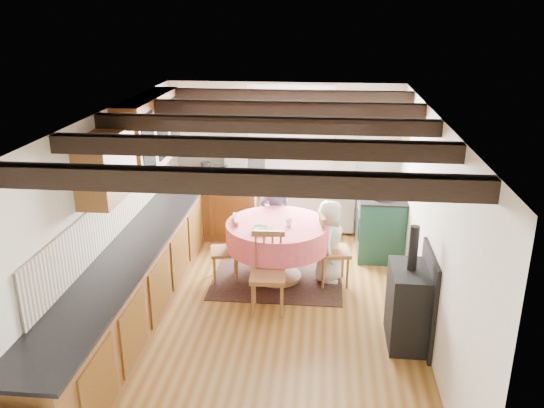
# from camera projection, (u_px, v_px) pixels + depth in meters

# --- Properties ---
(floor) EXTENTS (3.60, 5.50, 0.00)m
(floor) POSITION_uv_depth(u_px,v_px,m) (265.00, 318.00, 6.56)
(floor) COLOR olive
(floor) RESTS_ON ground
(ceiling) EXTENTS (3.60, 5.50, 0.00)m
(ceiling) POSITION_uv_depth(u_px,v_px,m) (264.00, 116.00, 5.76)
(ceiling) COLOR white
(ceiling) RESTS_ON ground
(wall_back) EXTENTS (3.60, 0.00, 2.40)m
(wall_back) POSITION_uv_depth(u_px,v_px,m) (284.00, 160.00, 8.74)
(wall_back) COLOR silver
(wall_back) RESTS_ON ground
(wall_front) EXTENTS (3.60, 0.00, 2.40)m
(wall_front) POSITION_uv_depth(u_px,v_px,m) (217.00, 381.00, 3.58)
(wall_front) COLOR silver
(wall_front) RESTS_ON ground
(wall_left) EXTENTS (0.00, 5.50, 2.40)m
(wall_left) POSITION_uv_depth(u_px,v_px,m) (108.00, 218.00, 6.33)
(wall_left) COLOR silver
(wall_left) RESTS_ON ground
(wall_right) EXTENTS (0.00, 5.50, 2.40)m
(wall_right) POSITION_uv_depth(u_px,v_px,m) (431.00, 230.00, 5.99)
(wall_right) COLOR silver
(wall_right) RESTS_ON ground
(beam_a) EXTENTS (3.60, 0.16, 0.16)m
(beam_a) POSITION_uv_depth(u_px,v_px,m) (233.00, 182.00, 3.91)
(beam_a) COLOR black
(beam_a) RESTS_ON ceiling
(beam_b) EXTENTS (3.60, 0.16, 0.16)m
(beam_b) POSITION_uv_depth(u_px,v_px,m) (252.00, 148.00, 4.85)
(beam_b) COLOR black
(beam_b) RESTS_ON ceiling
(beam_c) EXTENTS (3.60, 0.16, 0.16)m
(beam_c) POSITION_uv_depth(u_px,v_px,m) (264.00, 125.00, 5.79)
(beam_c) COLOR black
(beam_c) RESTS_ON ceiling
(beam_d) EXTENTS (3.60, 0.16, 0.16)m
(beam_d) POSITION_uv_depth(u_px,v_px,m) (274.00, 108.00, 6.72)
(beam_d) COLOR black
(beam_d) RESTS_ON ceiling
(beam_e) EXTENTS (3.60, 0.16, 0.16)m
(beam_e) POSITION_uv_depth(u_px,v_px,m) (281.00, 96.00, 7.66)
(beam_e) COLOR black
(beam_e) RESTS_ON ceiling
(splash_left) EXTENTS (0.02, 4.50, 0.55)m
(splash_left) POSITION_uv_depth(u_px,v_px,m) (119.00, 209.00, 6.61)
(splash_left) COLOR beige
(splash_left) RESTS_ON wall_left
(splash_back) EXTENTS (1.40, 0.02, 0.55)m
(splash_back) POSITION_uv_depth(u_px,v_px,m) (221.00, 158.00, 8.81)
(splash_back) COLOR beige
(splash_back) RESTS_ON wall_back
(base_cabinet_left) EXTENTS (0.60, 5.30, 0.88)m
(base_cabinet_left) POSITION_uv_depth(u_px,v_px,m) (139.00, 279.00, 6.55)
(base_cabinet_left) COLOR brown
(base_cabinet_left) RESTS_ON floor
(base_cabinet_back) EXTENTS (1.30, 0.60, 0.88)m
(base_cabinet_back) POSITION_uv_depth(u_px,v_px,m) (216.00, 209.00, 8.81)
(base_cabinet_back) COLOR brown
(base_cabinet_back) RESTS_ON floor
(worktop_left) EXTENTS (0.64, 5.30, 0.04)m
(worktop_left) POSITION_uv_depth(u_px,v_px,m) (137.00, 243.00, 6.40)
(worktop_left) COLOR black
(worktop_left) RESTS_ON base_cabinet_left
(worktop_back) EXTENTS (1.30, 0.64, 0.04)m
(worktop_back) POSITION_uv_depth(u_px,v_px,m) (215.00, 182.00, 8.63)
(worktop_back) COLOR black
(worktop_back) RESTS_ON base_cabinet_back
(wall_cabinet_glass) EXTENTS (0.34, 1.80, 0.90)m
(wall_cabinet_glass) POSITION_uv_depth(u_px,v_px,m) (150.00, 131.00, 7.18)
(wall_cabinet_glass) COLOR brown
(wall_cabinet_glass) RESTS_ON wall_left
(wall_cabinet_solid) EXTENTS (0.34, 0.90, 0.70)m
(wall_cabinet_solid) POSITION_uv_depth(u_px,v_px,m) (106.00, 166.00, 5.79)
(wall_cabinet_solid) COLOR brown
(wall_cabinet_solid) RESTS_ON wall_left
(window_frame) EXTENTS (1.34, 0.03, 1.54)m
(window_frame) POSITION_uv_depth(u_px,v_px,m) (291.00, 135.00, 8.58)
(window_frame) COLOR white
(window_frame) RESTS_ON wall_back
(window_pane) EXTENTS (1.20, 0.01, 1.40)m
(window_pane) POSITION_uv_depth(u_px,v_px,m) (291.00, 135.00, 8.58)
(window_pane) COLOR white
(window_pane) RESTS_ON wall_back
(curtain_left) EXTENTS (0.35, 0.10, 2.10)m
(curtain_left) POSITION_uv_depth(u_px,v_px,m) (236.00, 166.00, 8.75)
(curtain_left) COLOR #97A689
(curtain_left) RESTS_ON wall_back
(curtain_right) EXTENTS (0.35, 0.10, 2.10)m
(curtain_right) POSITION_uv_depth(u_px,v_px,m) (345.00, 169.00, 8.59)
(curtain_right) COLOR #97A689
(curtain_right) RESTS_ON wall_back
(curtain_rod) EXTENTS (2.00, 0.03, 0.03)m
(curtain_rod) POSITION_uv_depth(u_px,v_px,m) (291.00, 97.00, 8.30)
(curtain_rod) COLOR black
(curtain_rod) RESTS_ON wall_back
(wall_picture) EXTENTS (0.04, 0.50, 0.60)m
(wall_picture) POSITION_uv_depth(u_px,v_px,m) (405.00, 137.00, 7.98)
(wall_picture) COLOR gold
(wall_picture) RESTS_ON wall_right
(wall_plate) EXTENTS (0.30, 0.02, 0.30)m
(wall_plate) POSITION_uv_depth(u_px,v_px,m) (353.00, 130.00, 8.44)
(wall_plate) COLOR silver
(wall_plate) RESTS_ON wall_back
(rug) EXTENTS (1.73, 1.34, 0.01)m
(rug) POSITION_uv_depth(u_px,v_px,m) (277.00, 279.00, 7.50)
(rug) COLOR black
(rug) RESTS_ON floor
(dining_table) EXTENTS (1.35, 1.35, 0.81)m
(dining_table) POSITION_uv_depth(u_px,v_px,m) (278.00, 252.00, 7.36)
(dining_table) COLOR #F5608C
(dining_table) RESTS_ON floor
(chair_near) EXTENTS (0.44, 0.46, 0.98)m
(chair_near) POSITION_uv_depth(u_px,v_px,m) (268.00, 274.00, 6.58)
(chair_near) COLOR olive
(chair_near) RESTS_ON floor
(chair_left) EXTENTS (0.47, 0.46, 0.89)m
(chair_left) POSITION_uv_depth(u_px,v_px,m) (225.00, 249.00, 7.36)
(chair_left) COLOR olive
(chair_left) RESTS_ON floor
(chair_right) EXTENTS (0.50, 0.49, 0.98)m
(chair_right) POSITION_uv_depth(u_px,v_px,m) (334.00, 249.00, 7.25)
(chair_right) COLOR olive
(chair_right) RESTS_ON floor
(aga_range) EXTENTS (0.66, 1.02, 0.94)m
(aga_range) POSITION_uv_depth(u_px,v_px,m) (380.00, 222.00, 8.19)
(aga_range) COLOR #16392B
(aga_range) RESTS_ON floor
(cast_iron_stove) EXTENTS (0.41, 0.68, 1.36)m
(cast_iron_stove) POSITION_uv_depth(u_px,v_px,m) (410.00, 286.00, 5.89)
(cast_iron_stove) COLOR black
(cast_iron_stove) RESTS_ON floor
(child_far) EXTENTS (0.51, 0.41, 1.23)m
(child_far) POSITION_uv_depth(u_px,v_px,m) (276.00, 216.00, 8.03)
(child_far) COLOR #393C58
(child_far) RESTS_ON floor
(child_right) EXTENTS (0.41, 0.58, 1.12)m
(child_right) POSITION_uv_depth(u_px,v_px,m) (329.00, 241.00, 7.30)
(child_right) COLOR silver
(child_right) RESTS_ON floor
(bowl_a) EXTENTS (0.29, 0.29, 0.05)m
(bowl_a) POSITION_uv_depth(u_px,v_px,m) (265.00, 230.00, 6.92)
(bowl_a) COLOR silver
(bowl_a) RESTS_ON dining_table
(bowl_b) EXTENTS (0.29, 0.29, 0.07)m
(bowl_b) POSITION_uv_depth(u_px,v_px,m) (260.00, 230.00, 6.93)
(bowl_b) COLOR silver
(bowl_b) RESTS_ON dining_table
(cup) EXTENTS (0.12, 0.12, 0.08)m
(cup) POSITION_uv_depth(u_px,v_px,m) (289.00, 222.00, 7.14)
(cup) COLOR silver
(cup) RESTS_ON dining_table
(canister_tall) EXTENTS (0.16, 0.16, 0.27)m
(canister_tall) POSITION_uv_depth(u_px,v_px,m) (206.00, 171.00, 8.68)
(canister_tall) COLOR #262628
(canister_tall) RESTS_ON worktop_back
(canister_wide) EXTENTS (0.19, 0.19, 0.21)m
(canister_wide) POSITION_uv_depth(u_px,v_px,m) (223.00, 175.00, 8.57)
(canister_wide) COLOR #262628
(canister_wide) RESTS_ON worktop_back
(canister_slim) EXTENTS (0.09, 0.09, 0.25)m
(canister_slim) POSITION_uv_depth(u_px,v_px,m) (226.00, 173.00, 8.56)
(canister_slim) COLOR #262628
(canister_slim) RESTS_ON worktop_back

